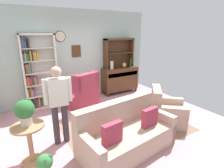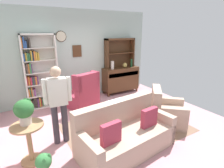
# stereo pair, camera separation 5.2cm
# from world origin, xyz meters

# --- Properties ---
(ground_plane) EXTENTS (5.40, 4.60, 0.02)m
(ground_plane) POSITION_xyz_m (0.00, 0.00, -0.01)
(ground_plane) COLOR #C68C93
(wall_back) EXTENTS (5.00, 0.09, 2.80)m
(wall_back) POSITION_xyz_m (-0.00, 2.13, 1.40)
(wall_back) COLOR #ADC1B7
(wall_back) RESTS_ON ground_plane
(area_rug) EXTENTS (2.74, 1.89, 0.01)m
(area_rug) POSITION_xyz_m (0.20, -0.30, 0.00)
(area_rug) COLOR #846651
(area_rug) RESTS_ON ground_plane
(bookshelf) EXTENTS (0.90, 0.30, 2.10)m
(bookshelf) POSITION_xyz_m (-1.29, 1.94, 1.04)
(bookshelf) COLOR silver
(bookshelf) RESTS_ON ground_plane
(sideboard) EXTENTS (1.30, 0.45, 0.92)m
(sideboard) POSITION_xyz_m (1.42, 1.86, 0.51)
(sideboard) COLOR #4C2D19
(sideboard) RESTS_ON ground_plane
(sideboard_hutch) EXTENTS (1.10, 0.26, 1.00)m
(sideboard_hutch) POSITION_xyz_m (1.42, 1.97, 1.56)
(sideboard_hutch) COLOR #4C2D19
(sideboard_hutch) RESTS_ON sideboard
(vase_tall) EXTENTS (0.11, 0.11, 0.27)m
(vase_tall) POSITION_xyz_m (1.03, 1.78, 1.05)
(vase_tall) COLOR beige
(vase_tall) RESTS_ON sideboard
(vase_round) EXTENTS (0.15, 0.15, 0.17)m
(vase_round) POSITION_xyz_m (1.55, 1.79, 1.01)
(vase_round) COLOR tan
(vase_round) RESTS_ON sideboard
(bottle_wine) EXTENTS (0.07, 0.07, 0.28)m
(bottle_wine) POSITION_xyz_m (1.81, 1.77, 1.06)
(bottle_wine) COLOR #194223
(bottle_wine) RESTS_ON sideboard
(couch_floral) EXTENTS (1.89, 1.05, 0.90)m
(couch_floral) POSITION_xyz_m (-0.27, -0.91, 0.31)
(couch_floral) COLOR tan
(couch_floral) RESTS_ON ground_plane
(armchair_floral) EXTENTS (1.08, 1.08, 0.88)m
(armchair_floral) POSITION_xyz_m (1.14, -0.60, 0.29)
(armchair_floral) COLOR tan
(armchair_floral) RESTS_ON ground_plane
(wingback_chair) EXTENTS (1.00, 1.01, 1.05)m
(wingback_chair) POSITION_xyz_m (-0.23, 1.30, 0.38)
(wingback_chair) COLOR #A33347
(wingback_chair) RESTS_ON ground_plane
(plant_stand) EXTENTS (0.52, 0.52, 0.70)m
(plant_stand) POSITION_xyz_m (-1.84, -0.38, 0.43)
(plant_stand) COLOR #A87F56
(plant_stand) RESTS_ON ground_plane
(potted_plant_large) EXTENTS (0.31, 0.31, 0.42)m
(potted_plant_large) POSITION_xyz_m (-1.84, -0.33, 0.95)
(potted_plant_large) COLOR beige
(potted_plant_large) RESTS_ON plant_stand
(potted_plant_small) EXTENTS (0.25, 0.25, 0.35)m
(potted_plant_small) POSITION_xyz_m (-1.70, -0.78, 0.20)
(potted_plant_small) COLOR beige
(potted_plant_small) RESTS_ON ground_plane
(person_reading) EXTENTS (0.53, 0.23, 1.56)m
(person_reading) POSITION_xyz_m (-1.24, -0.08, 0.91)
(person_reading) COLOR #38333D
(person_reading) RESTS_ON ground_plane
(coffee_table) EXTENTS (0.80, 0.50, 0.42)m
(coffee_table) POSITION_xyz_m (-0.24, -0.07, 0.35)
(coffee_table) COLOR #4C2D19
(coffee_table) RESTS_ON ground_plane
(book_stack) EXTENTS (0.17, 0.16, 0.05)m
(book_stack) POSITION_xyz_m (-0.34, -0.11, 0.45)
(book_stack) COLOR #CC7233
(book_stack) RESTS_ON coffee_table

